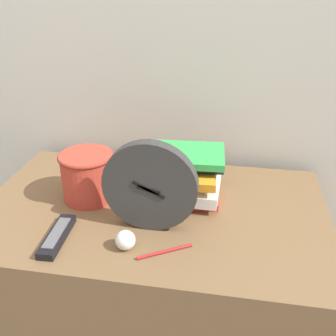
{
  "coord_description": "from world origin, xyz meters",
  "views": [
    {
      "loc": [
        0.21,
        -0.64,
        1.38
      ],
      "look_at": [
        0.05,
        0.31,
        0.89
      ],
      "focal_mm": 42.0,
      "sensor_mm": 36.0,
      "label": 1
    }
  ],
  "objects_px": {
    "basket": "(88,175)",
    "crumpled_paper_ball": "(125,240)",
    "book_stack": "(183,176)",
    "pen": "(165,252)",
    "tv_remote": "(57,236)",
    "desk_clock": "(150,187)"
  },
  "relations": [
    {
      "from": "book_stack",
      "to": "tv_remote",
      "type": "distance_m",
      "value": 0.4
    },
    {
      "from": "desk_clock",
      "to": "tv_remote",
      "type": "relative_size",
      "value": 1.43
    },
    {
      "from": "basket",
      "to": "crumpled_paper_ball",
      "type": "bearing_deg",
      "value": -51.56
    },
    {
      "from": "desk_clock",
      "to": "pen",
      "type": "xyz_separation_m",
      "value": [
        0.06,
        -0.1,
        -0.12
      ]
    },
    {
      "from": "desk_clock",
      "to": "book_stack",
      "type": "relative_size",
      "value": 0.99
    },
    {
      "from": "book_stack",
      "to": "crumpled_paper_ball",
      "type": "height_order",
      "value": "book_stack"
    },
    {
      "from": "tv_remote",
      "to": "pen",
      "type": "relative_size",
      "value": 1.36
    },
    {
      "from": "desk_clock",
      "to": "tv_remote",
      "type": "xyz_separation_m",
      "value": [
        -0.23,
        -0.1,
        -0.12
      ]
    },
    {
      "from": "pen",
      "to": "crumpled_paper_ball",
      "type": "bearing_deg",
      "value": 179.45
    },
    {
      "from": "book_stack",
      "to": "desk_clock",
      "type": "bearing_deg",
      "value": -110.52
    },
    {
      "from": "book_stack",
      "to": "crumpled_paper_ball",
      "type": "bearing_deg",
      "value": -111.5
    },
    {
      "from": "book_stack",
      "to": "basket",
      "type": "relative_size",
      "value": 1.55
    },
    {
      "from": "book_stack",
      "to": "pen",
      "type": "height_order",
      "value": "book_stack"
    },
    {
      "from": "book_stack",
      "to": "pen",
      "type": "xyz_separation_m",
      "value": [
        -0.01,
        -0.27,
        -0.07
      ]
    },
    {
      "from": "book_stack",
      "to": "tv_remote",
      "type": "height_order",
      "value": "book_stack"
    },
    {
      "from": "crumpled_paper_ball",
      "to": "desk_clock",
      "type": "bearing_deg",
      "value": 66.86
    },
    {
      "from": "tv_remote",
      "to": "crumpled_paper_ball",
      "type": "height_order",
      "value": "crumpled_paper_ball"
    },
    {
      "from": "basket",
      "to": "pen",
      "type": "xyz_separation_m",
      "value": [
        0.27,
        -0.22,
        -0.08
      ]
    },
    {
      "from": "book_stack",
      "to": "basket",
      "type": "bearing_deg",
      "value": -168.96
    },
    {
      "from": "basket",
      "to": "pen",
      "type": "height_order",
      "value": "basket"
    },
    {
      "from": "tv_remote",
      "to": "book_stack",
      "type": "bearing_deg",
      "value": 42.57
    },
    {
      "from": "pen",
      "to": "tv_remote",
      "type": "bearing_deg",
      "value": 178.86
    }
  ]
}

